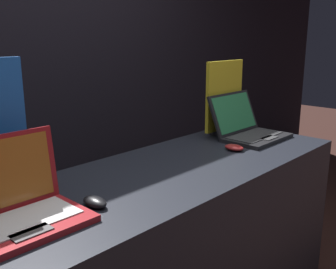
{
  "coord_description": "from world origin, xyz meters",
  "views": [
    {
      "loc": [
        -1.14,
        -0.75,
        1.47
      ],
      "look_at": [
        -0.01,
        0.32,
        1.07
      ],
      "focal_mm": 42.0,
      "sensor_mm": 36.0,
      "label": 1
    }
  ],
  "objects_px": {
    "mouse_back": "(234,147)",
    "promo_stand_back": "(224,99)",
    "laptop_front": "(9,207)",
    "mouse_front": "(95,202)",
    "laptop_back": "(248,128)"
  },
  "relations": [
    {
      "from": "mouse_back",
      "to": "promo_stand_back",
      "type": "height_order",
      "value": "promo_stand_back"
    },
    {
      "from": "laptop_front",
      "to": "mouse_back",
      "type": "xyz_separation_m",
      "value": [
        1.1,
        -0.04,
        -0.05
      ]
    },
    {
      "from": "laptop_front",
      "to": "mouse_back",
      "type": "relative_size",
      "value": 4.04
    },
    {
      "from": "laptop_front",
      "to": "mouse_front",
      "type": "bearing_deg",
      "value": -15.66
    },
    {
      "from": "laptop_back",
      "to": "promo_stand_back",
      "type": "xyz_separation_m",
      "value": [
        -0.0,
        0.16,
        0.14
      ]
    },
    {
      "from": "laptop_front",
      "to": "mouse_front",
      "type": "relative_size",
      "value": 3.93
    },
    {
      "from": "mouse_front",
      "to": "laptop_back",
      "type": "xyz_separation_m",
      "value": [
        1.11,
        0.12,
        0.04
      ]
    },
    {
      "from": "laptop_back",
      "to": "mouse_back",
      "type": "height_order",
      "value": "laptop_back"
    },
    {
      "from": "laptop_front",
      "to": "mouse_back",
      "type": "bearing_deg",
      "value": -1.87
    },
    {
      "from": "mouse_back",
      "to": "promo_stand_back",
      "type": "bearing_deg",
      "value": 44.12
    },
    {
      "from": "mouse_front",
      "to": "mouse_back",
      "type": "distance_m",
      "value": 0.85
    },
    {
      "from": "laptop_front",
      "to": "laptop_back",
      "type": "height_order",
      "value": "laptop_front"
    },
    {
      "from": "mouse_front",
      "to": "mouse_back",
      "type": "relative_size",
      "value": 1.03
    },
    {
      "from": "laptop_front",
      "to": "promo_stand_back",
      "type": "xyz_separation_m",
      "value": [
        1.36,
        0.21,
        0.13
      ]
    },
    {
      "from": "mouse_back",
      "to": "laptop_front",
      "type": "bearing_deg",
      "value": 178.13
    }
  ]
}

